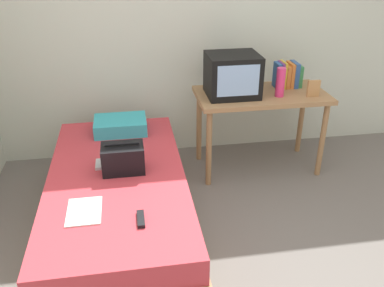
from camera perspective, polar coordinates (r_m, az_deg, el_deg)
name	(u,v)px	position (r m, az deg, el deg)	size (l,w,h in m)	color
ground_plane	(254,284)	(2.83, 8.55, -18.58)	(8.00, 8.00, 0.00)	slate
wall_back	(200,20)	(4.00, 1.09, 16.71)	(5.20, 0.10, 2.60)	silver
bed	(119,202)	(3.13, -10.05, -7.97)	(1.00, 2.00, 0.48)	#9E754C
desk	(261,103)	(3.78, 9.49, 5.53)	(1.16, 0.60, 0.75)	#9E754C
tv	(232,75)	(3.61, 5.61, 9.40)	(0.44, 0.39, 0.36)	black
water_bottle	(280,82)	(3.65, 12.11, 8.27)	(0.08, 0.08, 0.25)	#E53372
book_row	(288,75)	(3.92, 13.09, 9.20)	(0.24, 0.17, 0.24)	#2D5699
picture_frame	(313,88)	(3.74, 16.43, 7.31)	(0.11, 0.02, 0.15)	#B27F4C
pillow	(120,125)	(3.62, -9.85, 2.51)	(0.44, 0.32, 0.12)	#33A8B7
handbag	(123,158)	(2.99, -9.51, -2.02)	(0.30, 0.20, 0.22)	black
magazine	(84,211)	(2.66, -14.67, -9.03)	(0.21, 0.29, 0.01)	white
remote_dark	(141,219)	(2.53, -7.08, -10.30)	(0.04, 0.16, 0.02)	black
remote_silver	(99,164)	(3.13, -12.77, -2.83)	(0.04, 0.14, 0.02)	#B7B7BC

